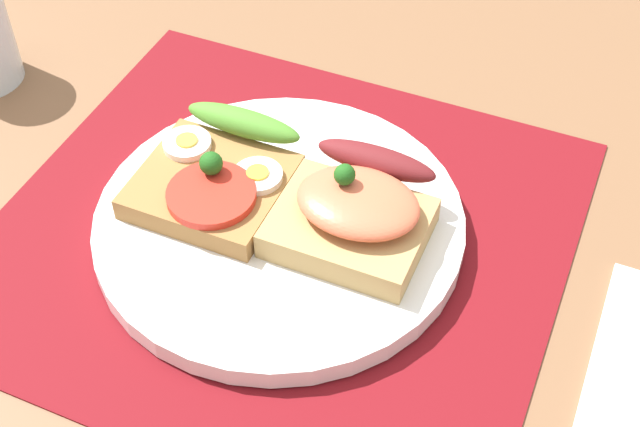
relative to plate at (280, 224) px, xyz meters
The scene contains 5 objects.
ground_plane 2.66cm from the plate, ahead, with size 120.00×90.00×3.20cm, color brown.
placemat 0.91cm from the plate, ahead, with size 38.10×35.77×0.30cm, color maroon.
plate is the anchor object (origin of this frame).
sandwich_egg_tomato 5.43cm from the plate, behind, with size 9.92×10.78×3.87cm.
sandwich_salmon 5.89cm from the plate, 10.68° to the left, with size 9.88×9.38×5.32cm.
Camera 1 is at (18.59, -36.34, 45.18)cm, focal length 49.57 mm.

